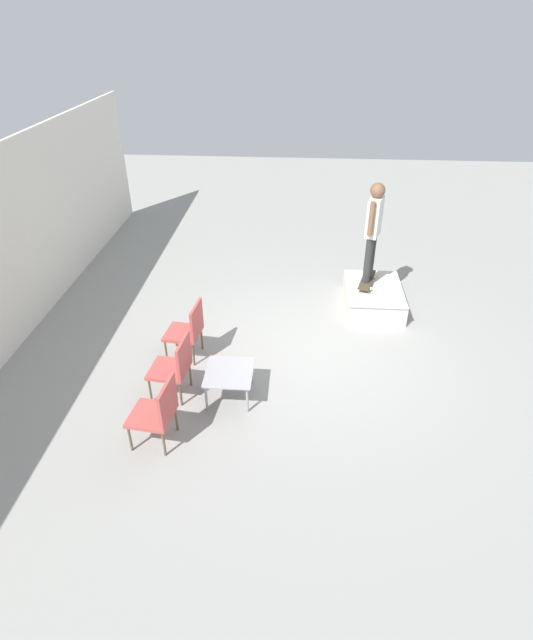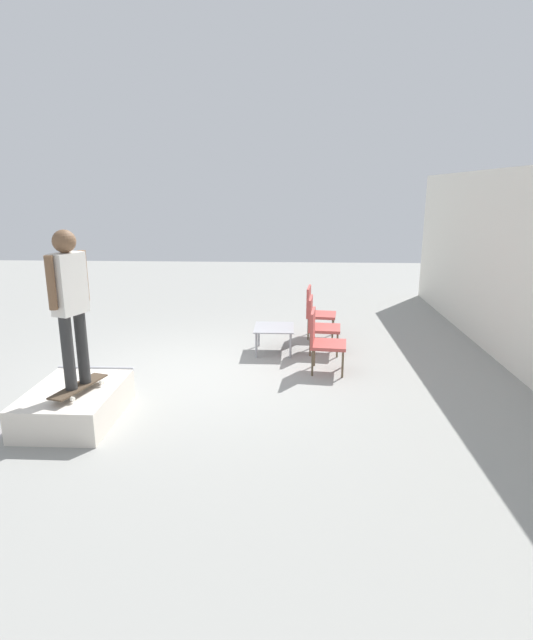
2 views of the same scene
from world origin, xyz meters
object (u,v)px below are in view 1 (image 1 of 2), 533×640
Objects in this scene: patio_chair_center at (175,365)px; coffee_table at (229,375)px; person_skater at (374,225)px; skateboard_on_ramp at (367,280)px; patio_chair_left at (158,410)px; skate_ramp_box at (373,297)px; patio_chair_right at (188,329)px.

coffee_table is at bearing 96.34° from patio_chair_center.
person_skater is 2.48× the size of coffee_table.
skateboard_on_ramp is at bearing 109.79° from person_skater.
skateboard_on_ramp is at bearing 148.88° from patio_chair_left.
skateboard_on_ramp is 4.05m from patio_chair_center.
skate_ramp_box is at bearing 137.09° from patio_chair_center.
coffee_table reaches higher than skate_ramp_box.
coffee_table is at bearing 147.78° from patio_chair_left.
skateboard_on_ramp is 0.48× the size of person_skater.
skateboard_on_ramp is at bearing 139.81° from patio_chair_center.
patio_chair_right is (0.90, 0.75, 0.14)m from coffee_table.
skate_ramp_box is 1.67× the size of skateboard_on_ramp.
patio_chair_left is 1.83m from patio_chair_right.
patio_chair_right is at bearing 143.11° from person_skater.
skateboard_on_ramp is 4.73m from patio_chair_left.
coffee_table is 1.18m from patio_chair_right.
patio_chair_left and patio_chair_right have the same top height.
patio_chair_right is at bearing 120.23° from skate_ramp_box.
person_skater reaches higher than patio_chair_right.
skate_ramp_box is 1.98× the size of coffee_table.
patio_chair_left and patio_chair_center have the same top height.
coffee_table is 0.76× the size of patio_chair_center.
patio_chair_center is at bearing 131.48° from skate_ramp_box.
patio_chair_center is (-2.82, 2.90, 0.05)m from skateboard_on_ramp.
patio_chair_right reaches higher than skate_ramp_box.
coffee_table is (-2.81, 2.16, -1.15)m from person_skater.
patio_chair_center is (0.92, -0.00, 0.00)m from patio_chair_left.
patio_chair_left reaches higher than skateboard_on_ramp.
patio_chair_right is (0.91, 0.00, 0.00)m from patio_chair_center.
patio_chair_right is (-1.77, 3.03, 0.33)m from skate_ramp_box.
patio_chair_left is at bearing 5.60° from patio_chair_center.
coffee_table is at bearing 157.83° from skateboard_on_ramp.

